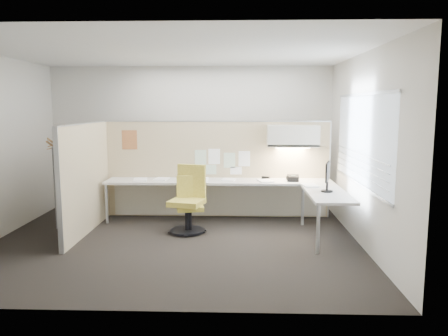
{
  "coord_description": "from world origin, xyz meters",
  "views": [
    {
      "loc": [
        0.95,
        -6.34,
        2.03
      ],
      "look_at": [
        0.71,
        0.8,
        1.02
      ],
      "focal_mm": 35.0,
      "sensor_mm": 36.0,
      "label": 1
    }
  ],
  "objects_px": {
    "desk": "(238,189)",
    "chair_left": "(188,201)",
    "monitor": "(327,175)",
    "phone": "(293,178)",
    "chair_right": "(190,206)"
  },
  "relations": [
    {
      "from": "chair_left",
      "to": "chair_right",
      "type": "relative_size",
      "value": 1.2
    },
    {
      "from": "chair_left",
      "to": "monitor",
      "type": "xyz_separation_m",
      "value": [
        2.17,
        -0.31,
        0.49
      ]
    },
    {
      "from": "chair_right",
      "to": "phone",
      "type": "xyz_separation_m",
      "value": [
        1.74,
        0.65,
        0.37
      ]
    },
    {
      "from": "monitor",
      "to": "desk",
      "type": "bearing_deg",
      "value": 74.31
    },
    {
      "from": "desk",
      "to": "chair_left",
      "type": "relative_size",
      "value": 3.74
    },
    {
      "from": "desk",
      "to": "chair_right",
      "type": "relative_size",
      "value": 4.49
    },
    {
      "from": "desk",
      "to": "chair_left",
      "type": "distance_m",
      "value": 0.97
    },
    {
      "from": "chair_left",
      "to": "monitor",
      "type": "relative_size",
      "value": 2.35
    },
    {
      "from": "phone",
      "to": "monitor",
      "type": "bearing_deg",
      "value": -61.88
    },
    {
      "from": "desk",
      "to": "monitor",
      "type": "relative_size",
      "value": 8.78
    },
    {
      "from": "desk",
      "to": "chair_left",
      "type": "bearing_deg",
      "value": -145.29
    },
    {
      "from": "desk",
      "to": "phone",
      "type": "xyz_separation_m",
      "value": [
        0.96,
        0.1,
        0.18
      ]
    },
    {
      "from": "desk",
      "to": "monitor",
      "type": "bearing_deg",
      "value": -32.09
    },
    {
      "from": "desk",
      "to": "monitor",
      "type": "xyz_separation_m",
      "value": [
        1.37,
        -0.86,
        0.39
      ]
    },
    {
      "from": "chair_right",
      "to": "monitor",
      "type": "distance_m",
      "value": 2.24
    }
  ]
}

